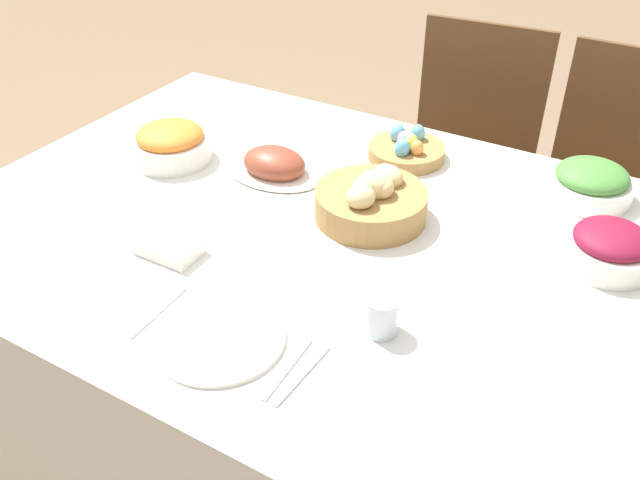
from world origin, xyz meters
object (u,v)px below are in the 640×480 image
Objects in this scene: egg_basket at (407,149)px; spoon at (302,375)px; chair_far_center at (464,165)px; bread_basket at (372,200)px; dinner_plate at (219,338)px; chair_far_right at (605,201)px; butter_dish at (169,247)px; fork at (158,312)px; beet_salad_bowl at (610,247)px; carrot_bowl at (171,143)px; knife at (287,368)px; ham_platter at (274,165)px; green_salad_bowl at (591,182)px; drinking_cup at (381,314)px.

egg_basket reaches higher than spoon.
chair_far_center reaches higher than bread_basket.
dinner_plate is at bearing -177.56° from spoon.
egg_basket is (-0.00, -0.51, 0.29)m from chair_far_center.
chair_far_right reaches higher than butter_dish.
dinner_plate is 0.14m from fork.
egg_basket is 1.10× the size of beet_salad_bowl.
butter_dish is at bearing -106.74° from chair_far_center.
egg_basket is 0.80m from dinner_plate.
chair_far_right is 4.73× the size of carrot_bowl.
egg_basket is 1.24× the size of knife.
ham_platter is 1.30× the size of green_salad_bowl.
ham_platter is at bearing 114.12° from dinner_plate.
green_salad_bowl reaches higher than fork.
chair_far_center is 5.95× the size of fork.
ham_platter is at bearing 122.90° from knife.
bread_basket is 0.51m from beet_salad_bowl.
bread_basket is 0.46m from butter_dish.
chair_far_center reaches higher than ham_platter.
green_salad_bowl reaches higher than knife.
ham_platter reaches higher than knife.
dinner_plate is at bearing -96.12° from bread_basket.
egg_basket reaches higher than ham_platter.
bread_basket is 1.57× the size of spoon.
beet_salad_bowl is (0.08, -0.73, 0.30)m from chair_far_right.
ham_platter is 0.80m from beet_salad_bowl.
dinner_plate is (-0.00, -0.80, -0.02)m from egg_basket.
fork is 1.00× the size of spoon.
egg_basket is at bearing 44.22° from ham_platter.
butter_dish reaches higher than fork.
egg_basket is 0.82m from spoon.
bread_basket reaches higher than ham_platter.
chair_far_center is 3.74× the size of ham_platter.
green_salad_bowl is at bearing 71.74° from drinking_cup.
drinking_cup is (0.19, -0.33, -0.01)m from bread_basket.
chair_far_center is at bearing 93.34° from bread_basket.
butter_dish is (-0.31, -0.34, -0.03)m from bread_basket.
carrot_bowl reaches higher than egg_basket.
fork is at bearing 177.56° from knife.
spoon is (0.69, -0.48, -0.04)m from carrot_bowl.
ham_platter is 1.59× the size of spoon.
green_salad_bowl is at bearing 21.86° from ham_platter.
carrot_bowl is at bearing 129.49° from butter_dish.
butter_dish is at bearing -136.33° from green_salad_bowl.
bread_basket is at bearing 83.88° from dinner_plate.
butter_dish is (-0.80, -0.42, -0.03)m from beet_salad_bowl.
knife is (0.09, -0.50, -0.04)m from bread_basket.
green_salad_bowl is (0.45, -0.47, 0.30)m from chair_far_center.
beet_salad_bowl is (0.80, 0.03, 0.02)m from ham_platter.
chair_far_right is 0.79m from beet_salad_bowl.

